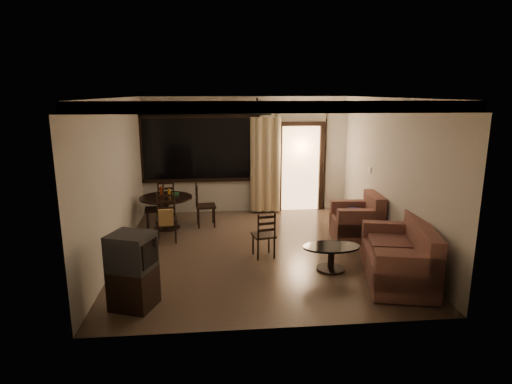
{
  "coord_description": "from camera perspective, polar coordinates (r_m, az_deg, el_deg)",
  "views": [
    {
      "loc": [
        -0.75,
        -7.55,
        2.89
      ],
      "look_at": [
        0.0,
        0.2,
        1.07
      ],
      "focal_mm": 30.0,
      "sensor_mm": 36.0,
      "label": 1
    }
  ],
  "objects": [
    {
      "name": "dining_chair_west",
      "position": [
        9.44,
        -13.17,
        -3.25
      ],
      "size": [
        0.46,
        0.46,
        0.95
      ],
      "rotation": [
        0.0,
        0.0,
        -1.47
      ],
      "color": "black",
      "rests_on": "ground"
    },
    {
      "name": "side_chair",
      "position": [
        7.72,
        1.04,
        -6.86
      ],
      "size": [
        0.44,
        0.44,
        0.85
      ],
      "rotation": [
        0.0,
        0.0,
        3.34
      ],
      "color": "black",
      "rests_on": "ground"
    },
    {
      "name": "room_shell",
      "position": [
        9.48,
        2.67,
        6.71
      ],
      "size": [
        5.5,
        6.7,
        5.5
      ],
      "color": "beige",
      "rests_on": "ground"
    },
    {
      "name": "dining_table",
      "position": [
        9.42,
        -11.88,
        -1.49
      ],
      "size": [
        1.12,
        1.12,
        0.92
      ],
      "rotation": [
        0.0,
        0.0,
        0.1
      ],
      "color": "black",
      "rests_on": "ground"
    },
    {
      "name": "armchair",
      "position": [
        8.81,
        13.56,
        -3.8
      ],
      "size": [
        0.98,
        0.98,
        0.91
      ],
      "rotation": [
        0.0,
        0.0,
        -0.09
      ],
      "color": "#4C2423",
      "rests_on": "ground"
    },
    {
      "name": "coffee_table",
      "position": [
        7.27,
        9.99,
        -8.12
      ],
      "size": [
        0.96,
        0.57,
        0.42
      ],
      "rotation": [
        0.0,
        0.0,
        -0.31
      ],
      "color": "black",
      "rests_on": "ground"
    },
    {
      "name": "sofa",
      "position": [
        7.11,
        18.84,
        -8.39
      ],
      "size": [
        1.27,
        1.87,
        0.92
      ],
      "rotation": [
        0.0,
        0.0,
        -0.23
      ],
      "color": "#4C2423",
      "rests_on": "ground"
    },
    {
      "name": "dining_chair_south",
      "position": [
        8.67,
        -11.83,
        -4.5
      ],
      "size": [
        0.46,
        0.51,
        0.95
      ],
      "rotation": [
        0.0,
        0.0,
        0.1
      ],
      "color": "black",
      "rests_on": "ground"
    },
    {
      "name": "tv_cabinet",
      "position": [
        6.13,
        -16.11,
        -10.05
      ],
      "size": [
        0.69,
        0.66,
        1.06
      ],
      "rotation": [
        0.0,
        0.0,
        -0.36
      ],
      "color": "black",
      "rests_on": "ground"
    },
    {
      "name": "dining_chair_north",
      "position": [
        10.24,
        -11.81,
        -1.89
      ],
      "size": [
        0.46,
        0.46,
        0.95
      ],
      "rotation": [
        0.0,
        0.0,
        3.24
      ],
      "color": "black",
      "rests_on": "ground"
    },
    {
      "name": "dining_chair_east",
      "position": [
        9.52,
        -6.77,
        -2.85
      ],
      "size": [
        0.46,
        0.46,
        0.95
      ],
      "rotation": [
        0.0,
        0.0,
        1.67
      ],
      "color": "black",
      "rests_on": "ground"
    },
    {
      "name": "ground",
      "position": [
        8.12,
        0.13,
        -7.71
      ],
      "size": [
        5.5,
        5.5,
        0.0
      ],
      "primitive_type": "plane",
      "color": "#7F6651",
      "rests_on": "ground"
    }
  ]
}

